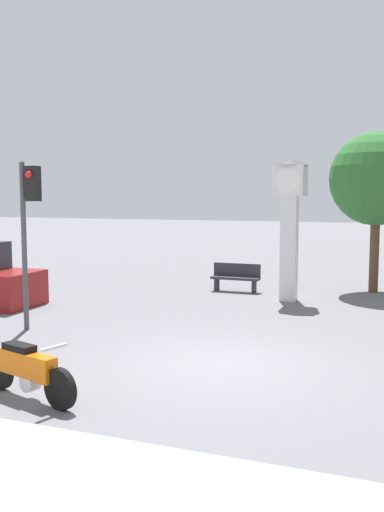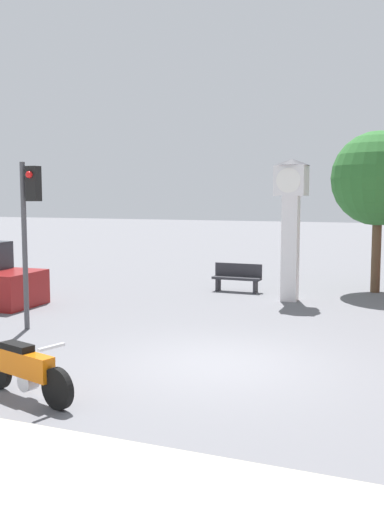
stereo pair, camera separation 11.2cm
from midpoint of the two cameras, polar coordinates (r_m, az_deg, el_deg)
ground_plane at (r=10.89m, az=2.38°, el=-10.74°), size 120.00×120.00×0.00m
motorcycle at (r=9.36m, az=-16.43°, el=-10.90°), size 2.08×0.77×0.94m
clock_tower at (r=17.19m, az=9.57°, el=4.85°), size 1.07×1.07×4.23m
traffic_light at (r=13.70m, az=-16.25°, el=3.97°), size 0.50×0.35×3.92m
street_tree at (r=19.43m, az=17.83°, el=7.34°), size 3.04×3.04×5.22m
bench at (r=18.85m, az=4.24°, el=-2.08°), size 1.60×0.44×0.92m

